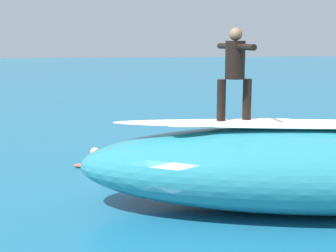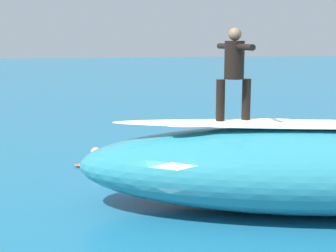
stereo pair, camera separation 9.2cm
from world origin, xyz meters
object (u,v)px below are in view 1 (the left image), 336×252
(surfer_riding, at_px, (235,67))
(surfboard_paddling, at_px, (120,163))
(surfboard_riding, at_px, (234,123))
(surfer_paddling, at_px, (126,154))

(surfer_riding, xyz_separation_m, surfboard_paddling, (1.59, -3.11, -2.27))
(surfboard_riding, bearing_deg, surfer_paddling, -69.89)
(surfboard_paddling, xyz_separation_m, surfer_paddling, (-0.14, -0.00, 0.19))
(surfer_riding, distance_m, surfer_paddling, 4.02)
(surfer_riding, height_order, surfboard_paddling, surfer_riding)
(surfer_riding, bearing_deg, surfboard_paddling, -67.79)
(surfer_riding, bearing_deg, surfer_paddling, -69.89)
(surfer_riding, distance_m, surfboard_paddling, 4.16)
(surfer_riding, bearing_deg, surfboard_riding, -121.50)
(surfboard_riding, distance_m, surfboard_paddling, 3.75)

